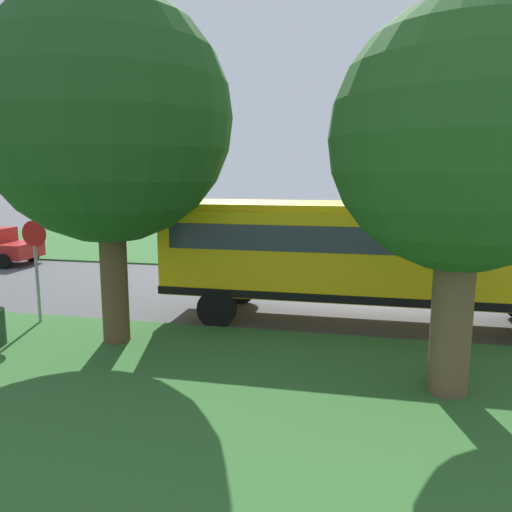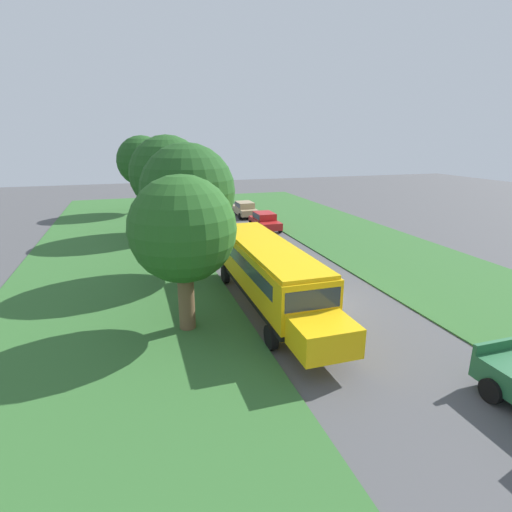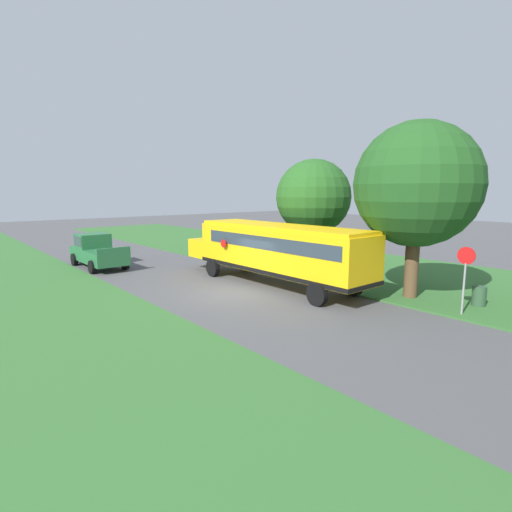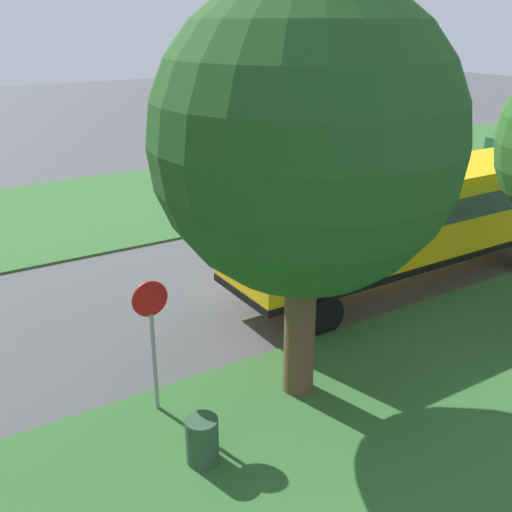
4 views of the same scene
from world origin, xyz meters
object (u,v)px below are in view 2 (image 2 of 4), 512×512
at_px(school_bus, 269,270).
at_px(oak_tree_beside_bus, 184,231).
at_px(trash_bin, 172,258).
at_px(car_tan_middle, 245,208).
at_px(oak_tree_across_road, 143,162).
at_px(stop_sign, 198,237).
at_px(oak_tree_far_end, 167,173).
at_px(car_red_nearest, 265,220).
at_px(oak_tree_roadside_mid, 187,192).

height_order(school_bus, oak_tree_beside_bus, oak_tree_beside_bus).
xyz_separation_m(school_bus, oak_tree_beside_bus, (-4.11, -1.23, 2.52)).
height_order(school_bus, trash_bin, school_bus).
height_order(car_tan_middle, oak_tree_across_road, oak_tree_across_road).
distance_m(car_tan_middle, oak_tree_beside_bus, 26.36).
relative_size(car_tan_middle, stop_sign, 1.61).
bearing_deg(oak_tree_far_end, stop_sign, -83.20).
height_order(school_bus, stop_sign, school_bus).
height_order(car_red_nearest, car_tan_middle, same).
xyz_separation_m(car_red_nearest, oak_tree_beside_bus, (-9.52, -17.67, 3.57)).
height_order(school_bus, oak_tree_far_end, oak_tree_far_end).
bearing_deg(car_red_nearest, oak_tree_far_end, 175.79).
distance_m(school_bus, car_red_nearest, 17.34).
distance_m(car_red_nearest, stop_sign, 10.84).
relative_size(car_tan_middle, trash_bin, 4.89).
xyz_separation_m(stop_sign, trash_bin, (-1.78, -0.06, -1.29)).
bearing_deg(car_red_nearest, school_bus, -108.20).
bearing_deg(trash_bin, oak_tree_beside_bus, -91.98).
relative_size(oak_tree_beside_bus, oak_tree_roadside_mid, 0.86).
relative_size(oak_tree_across_road, stop_sign, 3.04).
distance_m(school_bus, stop_sign, 8.80).
bearing_deg(oak_tree_across_road, oak_tree_roadside_mid, -86.24).
bearing_deg(oak_tree_across_road, car_red_nearest, -50.85).
height_order(car_tan_middle, trash_bin, car_tan_middle).
relative_size(oak_tree_roadside_mid, oak_tree_across_road, 0.95).
height_order(oak_tree_roadside_mid, oak_tree_across_road, oak_tree_across_road).
relative_size(car_red_nearest, trash_bin, 4.89).
xyz_separation_m(car_tan_middle, oak_tree_beside_bus, (-9.52, -24.32, 3.57)).
bearing_deg(oak_tree_across_road, trash_bin, -88.17).
bearing_deg(stop_sign, oak_tree_roadside_mid, -109.10).
distance_m(school_bus, oak_tree_far_end, 17.64).
height_order(oak_tree_beside_bus, oak_tree_roadside_mid, oak_tree_roadside_mid).
bearing_deg(car_red_nearest, oak_tree_beside_bus, -118.31).
bearing_deg(car_tan_middle, trash_bin, -122.19).
distance_m(oak_tree_roadside_mid, oak_tree_far_end, 11.18).
bearing_deg(oak_tree_across_road, school_bus, -81.20).
height_order(oak_tree_far_end, trash_bin, oak_tree_far_end).
height_order(school_bus, oak_tree_roadside_mid, oak_tree_roadside_mid).
xyz_separation_m(car_red_nearest, car_tan_middle, (0.00, 6.65, 0.00)).
bearing_deg(car_red_nearest, stop_sign, -133.24).
xyz_separation_m(oak_tree_roadside_mid, trash_bin, (-0.85, 2.62, -4.65)).
height_order(oak_tree_across_road, trash_bin, oak_tree_across_road).
distance_m(car_red_nearest, oak_tree_far_end, 9.51).
relative_size(oak_tree_far_end, oak_tree_across_road, 1.00).
bearing_deg(stop_sign, oak_tree_far_end, 96.80).
relative_size(oak_tree_roadside_mid, stop_sign, 2.87).
bearing_deg(oak_tree_across_road, oak_tree_far_end, -83.00).
relative_size(car_tan_middle, oak_tree_across_road, 0.53).
relative_size(oak_tree_beside_bus, oak_tree_far_end, 0.81).
relative_size(oak_tree_far_end, stop_sign, 3.05).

